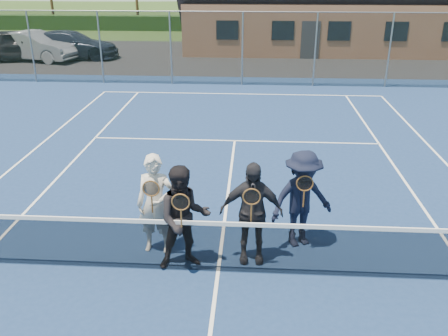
# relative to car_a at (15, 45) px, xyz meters

# --- Properties ---
(ground) EXTENTS (220.00, 220.00, 0.00)m
(ground) POSITION_rel_car_a_xyz_m (12.26, 1.47, -0.82)
(ground) COLOR #294217
(ground) RESTS_ON ground
(court_surface) EXTENTS (30.00, 30.00, 0.02)m
(court_surface) POSITION_rel_car_a_xyz_m (12.26, -18.53, -0.81)
(court_surface) COLOR navy
(court_surface) RESTS_ON ground
(tarmac_carpark) EXTENTS (40.00, 12.00, 0.01)m
(tarmac_carpark) POSITION_rel_car_a_xyz_m (8.26, 1.47, -0.82)
(tarmac_carpark) COLOR black
(tarmac_carpark) RESTS_ON ground
(hedge_row) EXTENTS (40.00, 1.20, 1.10)m
(hedge_row) POSITION_rel_car_a_xyz_m (12.26, 13.47, -0.27)
(hedge_row) COLOR #193210
(hedge_row) RESTS_ON ground
(car_a) EXTENTS (5.16, 3.11, 1.64)m
(car_a) POSITION_rel_car_a_xyz_m (0.00, 0.00, 0.00)
(car_a) COLOR black
(car_a) RESTS_ON ground
(car_b) EXTENTS (4.92, 2.78, 1.53)m
(car_b) POSITION_rel_car_a_xyz_m (1.08, -0.02, -0.05)
(car_b) COLOR gray
(car_b) RESTS_ON ground
(car_c) EXTENTS (5.11, 2.15, 1.47)m
(car_c) POSITION_rel_car_a_xyz_m (2.76, 0.76, -0.08)
(car_c) COLOR #181F30
(car_c) RESTS_ON ground
(court_markings) EXTENTS (11.03, 23.83, 0.01)m
(court_markings) POSITION_rel_car_a_xyz_m (12.26, -18.53, -0.80)
(court_markings) COLOR white
(court_markings) RESTS_ON court_surface
(tennis_net) EXTENTS (11.68, 0.08, 1.10)m
(tennis_net) POSITION_rel_car_a_xyz_m (12.26, -18.53, -0.28)
(tennis_net) COLOR slate
(tennis_net) RESTS_ON ground
(perimeter_fence) EXTENTS (30.07, 0.07, 3.02)m
(perimeter_fence) POSITION_rel_car_a_xyz_m (12.26, -5.03, 0.70)
(perimeter_fence) COLOR slate
(perimeter_fence) RESTS_ON ground
(player_a) EXTENTS (0.67, 0.51, 1.80)m
(player_a) POSITION_rel_car_a_xyz_m (11.15, -17.92, 0.10)
(player_a) COLOR silver
(player_a) RESTS_ON court_surface
(player_b) EXTENTS (1.02, 0.89, 1.80)m
(player_b) POSITION_rel_car_a_xyz_m (11.70, -18.37, 0.10)
(player_b) COLOR black
(player_b) RESTS_ON court_surface
(player_c) EXTENTS (1.06, 0.51, 1.80)m
(player_c) POSITION_rel_car_a_xyz_m (12.79, -18.12, 0.10)
(player_c) COLOR #222227
(player_c) RESTS_ON court_surface
(player_d) EXTENTS (1.33, 1.07, 1.80)m
(player_d) POSITION_rel_car_a_xyz_m (13.67, -17.57, 0.10)
(player_d) COLOR black
(player_d) RESTS_ON court_surface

